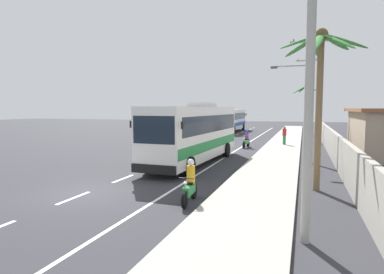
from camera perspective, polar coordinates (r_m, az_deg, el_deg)
ground_plane at (r=14.86m, az=-17.63°, el=-9.14°), size 160.00×160.00×0.00m
sidewalk_kerb at (r=21.94m, az=13.74°, el=-4.33°), size 3.20×90.00×0.14m
lane_markings at (r=27.43m, az=4.57°, el=-2.49°), size 3.40×71.00×0.01m
boundary_wall at (r=25.79m, az=22.99°, el=-1.17°), size 0.24×60.00×1.96m
coach_bus_foreground at (r=21.41m, az=0.48°, el=0.90°), size 3.23×11.56×3.93m
coach_bus_far_lane at (r=50.58m, az=6.60°, el=3.04°), size 3.04×12.15×3.61m
motorcycle_beside_bus at (r=12.63m, az=-0.36°, el=-8.28°), size 0.56×1.96×1.65m
motorcycle_trailing at (r=30.38m, az=9.31°, el=-0.56°), size 0.56×1.96×1.63m
pedestrian_near_kerb at (r=32.46m, az=15.60°, el=0.32°), size 0.36×0.36×1.71m
utility_pole_nearest at (r=9.26m, az=19.14°, el=16.36°), size 3.74×0.24×10.31m
utility_pole_mid at (r=23.20m, az=18.98°, el=7.83°), size 3.53×0.24×9.05m
utility_pole_far at (r=37.29m, az=19.07°, el=7.03°), size 2.33×0.24×9.70m
palm_nearest at (r=46.09m, az=19.00°, el=6.16°), size 3.45×3.59×6.72m
palm_second at (r=15.25m, az=21.26°, el=10.60°), size 3.58×3.64×6.90m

